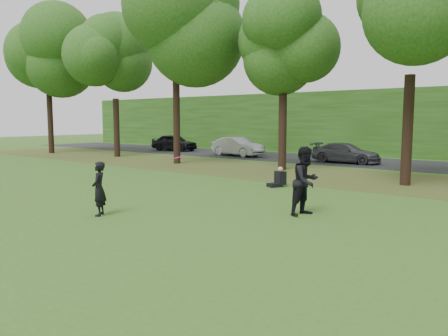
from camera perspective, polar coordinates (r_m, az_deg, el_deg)
name	(u,v)px	position (r m, az deg, el deg)	size (l,w,h in m)	color
ground	(107,226)	(11.92, -15.09, -7.37)	(120.00, 120.00, 0.00)	#2E5D1D
leaf_litter	(325,176)	(22.11, 13.06, -1.00)	(60.00, 7.00, 0.01)	#4E441C
street	(380,163)	(29.50, 19.74, 0.63)	(70.00, 7.00, 0.02)	black
far_hedge	(409,123)	(35.11, 23.06, 5.43)	(70.00, 3.00, 5.00)	#1F4413
player_left	(99,189)	(13.13, -16.02, -2.63)	(0.57, 0.38, 1.57)	black
player_right	(306,181)	(12.90, 10.63, -1.69)	(0.97, 0.76, 2.00)	black
parked_cars	(374,152)	(28.71, 18.98, 1.95)	(39.49, 3.39, 1.54)	black
frisbee	(178,157)	(12.97, -6.04, 1.37)	(0.35, 0.35, 0.08)	#EE147B
seated_person	(279,179)	(18.23, 7.16, -1.46)	(0.67, 0.83, 0.83)	black
tree_line	(322,13)	(22.60, 12.69, 19.18)	(55.30, 7.90, 12.31)	black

